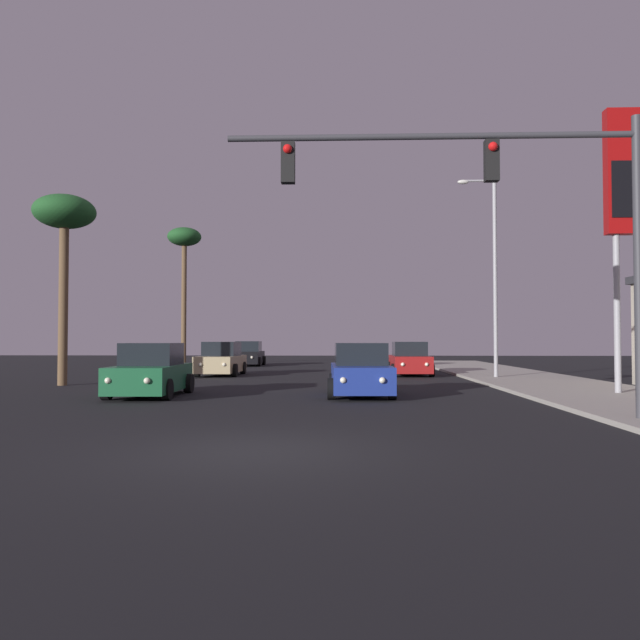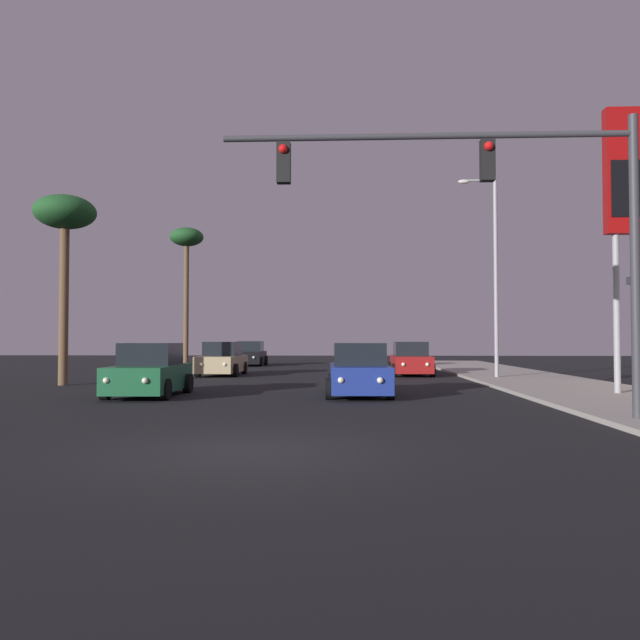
# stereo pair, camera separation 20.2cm
# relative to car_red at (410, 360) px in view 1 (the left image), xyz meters

# --- Properties ---
(ground_plane) EXTENTS (120.00, 120.00, 0.00)m
(ground_plane) POSITION_rel_car_red_xyz_m (-4.79, -21.40, -0.76)
(ground_plane) COLOR black
(sidewalk_right) EXTENTS (5.00, 60.00, 0.12)m
(sidewalk_right) POSITION_rel_car_red_xyz_m (4.71, -11.40, -0.70)
(sidewalk_right) COLOR #9E998E
(sidewalk_right) RESTS_ON ground
(car_red) EXTENTS (2.04, 4.31, 1.68)m
(car_red) POSITION_rel_car_red_xyz_m (0.00, 0.00, 0.00)
(car_red) COLOR maroon
(car_red) RESTS_ON ground
(car_tan) EXTENTS (2.04, 4.34, 1.68)m
(car_tan) POSITION_rel_car_red_xyz_m (-9.43, -0.43, 0.00)
(car_tan) COLOR tan
(car_tan) RESTS_ON ground
(car_green) EXTENTS (2.04, 4.34, 1.68)m
(car_green) POSITION_rel_car_red_xyz_m (-9.44, -11.86, 0.00)
(car_green) COLOR #195933
(car_green) RESTS_ON ground
(car_black) EXTENTS (2.04, 4.33, 1.68)m
(car_black) POSITION_rel_car_red_xyz_m (-9.84, 11.25, 0.00)
(car_black) COLOR black
(car_black) RESTS_ON ground
(car_blue) EXTENTS (2.04, 4.34, 1.68)m
(car_blue) POSITION_rel_car_red_xyz_m (-2.80, -11.45, 0.00)
(car_blue) COLOR navy
(car_blue) RESTS_ON ground
(traffic_light_mast) EXTENTS (8.97, 0.36, 6.50)m
(traffic_light_mast) POSITION_rel_car_red_xyz_m (0.31, -17.88, 4.05)
(traffic_light_mast) COLOR #38383D
(traffic_light_mast) RESTS_ON sidewalk_right
(street_lamp) EXTENTS (1.74, 0.24, 9.00)m
(street_lamp) POSITION_rel_car_red_xyz_m (3.36, -3.24, 4.36)
(street_lamp) COLOR #99999E
(street_lamp) RESTS_ON sidewalk_right
(gas_station_sign) EXTENTS (2.00, 0.42, 9.00)m
(gas_station_sign) POSITION_rel_car_red_xyz_m (5.99, -11.46, 5.86)
(gas_station_sign) COLOR #99999E
(gas_station_sign) RESTS_ON sidewalk_right
(palm_tree_far) EXTENTS (2.40, 2.40, 9.82)m
(palm_tree_far) POSITION_rel_car_red_xyz_m (-14.68, 12.60, 7.78)
(palm_tree_far) COLOR brown
(palm_tree_far) RESTS_ON ground
(palm_tree_near) EXTENTS (2.40, 2.40, 7.49)m
(palm_tree_near) POSITION_rel_car_red_xyz_m (-14.32, -7.40, 5.71)
(palm_tree_near) COLOR brown
(palm_tree_near) RESTS_ON ground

